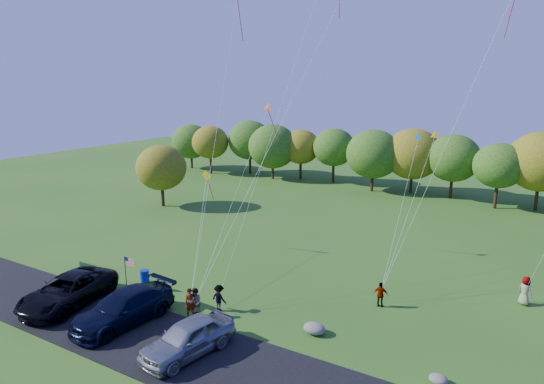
{
  "coord_description": "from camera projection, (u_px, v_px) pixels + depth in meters",
  "views": [
    {
      "loc": [
        15.95,
        -21.18,
        13.92
      ],
      "look_at": [
        -0.39,
        6.0,
        6.59
      ],
      "focal_mm": 32.0,
      "sensor_mm": 36.0,
      "label": 1
    }
  ],
  "objects": [
    {
      "name": "ground",
      "position": [
        226.0,
        320.0,
        28.83
      ],
      "size": [
        140.0,
        140.0,
        0.0
      ],
      "primitive_type": "plane",
      "color": "#275C1A",
      "rests_on": "ground"
    },
    {
      "name": "asphalt_lane",
      "position": [
        181.0,
        351.0,
        25.48
      ],
      "size": [
        44.0,
        6.0,
        0.06
      ],
      "primitive_type": "cube",
      "color": "black",
      "rests_on": "ground"
    },
    {
      "name": "treeline",
      "position": [
        416.0,
        159.0,
        57.37
      ],
      "size": [
        77.51,
        27.44,
        8.37
      ],
      "color": "#352213",
      "rests_on": "ground"
    },
    {
      "name": "minivan_dark",
      "position": [
        68.0,
        291.0,
        30.49
      ],
      "size": [
        4.25,
        7.17,
        1.87
      ],
      "primitive_type": "imported",
      "rotation": [
        0.0,
        0.0,
        0.18
      ],
      "color": "black",
      "rests_on": "asphalt_lane"
    },
    {
      "name": "minivan_navy",
      "position": [
        123.0,
        308.0,
        28.15
      ],
      "size": [
        3.19,
        6.66,
        1.87
      ],
      "primitive_type": "imported",
      "rotation": [
        0.0,
        0.0,
        -0.09
      ],
      "color": "black",
      "rests_on": "asphalt_lane"
    },
    {
      "name": "minivan_silver",
      "position": [
        188.0,
        338.0,
        24.95
      ],
      "size": [
        3.03,
        5.66,
        1.83
      ],
      "primitive_type": "imported",
      "rotation": [
        0.0,
        0.0,
        -0.17
      ],
      "color": "#94979E",
      "rests_on": "asphalt_lane"
    },
    {
      "name": "flyer_a",
      "position": [
        190.0,
        303.0,
        28.96
      ],
      "size": [
        0.77,
        0.79,
        1.83
      ],
      "primitive_type": "imported",
      "rotation": [
        0.0,
        0.0,
        0.86
      ],
      "color": "#4C4C59",
      "rests_on": "ground"
    },
    {
      "name": "flyer_b",
      "position": [
        195.0,
        303.0,
        29.02
      ],
      "size": [
        1.11,
        1.07,
        1.81
      ],
      "primitive_type": "imported",
      "rotation": [
        0.0,
        0.0,
        -0.63
      ],
      "color": "#4C4C59",
      "rests_on": "ground"
    },
    {
      "name": "flyer_c",
      "position": [
        219.0,
        298.0,
        29.82
      ],
      "size": [
        1.14,
        0.73,
        1.68
      ],
      "primitive_type": "imported",
      "rotation": [
        0.0,
        0.0,
        3.04
      ],
      "color": "#4C4C59",
      "rests_on": "ground"
    },
    {
      "name": "flyer_d",
      "position": [
        381.0,
        295.0,
        30.34
      ],
      "size": [
        1.0,
        0.55,
        1.62
      ],
      "primitive_type": "imported",
      "rotation": [
        0.0,
        0.0,
        3.31
      ],
      "color": "#4C4C59",
      "rests_on": "ground"
    },
    {
      "name": "flyer_e",
      "position": [
        525.0,
        291.0,
        30.59
      ],
      "size": [
        1.1,
        0.99,
        1.88
      ],
      "primitive_type": "imported",
      "rotation": [
        0.0,
        0.0,
        2.6
      ],
      "color": "#4C4C59",
      "rests_on": "ground"
    },
    {
      "name": "park_bench",
      "position": [
        89.0,
        269.0,
        35.24
      ],
      "size": [
        1.73,
        0.44,
        0.95
      ],
      "rotation": [
        0.0,
        0.0,
        0.02
      ],
      "color": "#14371B",
      "rests_on": "ground"
    },
    {
      "name": "trash_barrel",
      "position": [
        145.0,
        276.0,
        34.05
      ],
      "size": [
        0.61,
        0.61,
        0.92
      ],
      "primitive_type": "cylinder",
      "color": "#0A1EA3",
      "rests_on": "ground"
    },
    {
      "name": "flag_assembly",
      "position": [
        128.0,
        265.0,
        32.68
      ],
      "size": [
        0.86,
        0.56,
        2.32
      ],
      "color": "black",
      "rests_on": "ground"
    },
    {
      "name": "boulder_near",
      "position": [
        314.0,
        328.0,
        27.19
      ],
      "size": [
        1.27,
        1.0,
        0.64
      ],
      "primitive_type": "ellipsoid",
      "color": "gray",
      "rests_on": "ground"
    },
    {
      "name": "boulder_far",
      "position": [
        438.0,
        379.0,
        22.72
      ],
      "size": [
        0.89,
        0.74,
        0.46
      ],
      "primitive_type": "ellipsoid",
      "color": "gray",
      "rests_on": "ground"
    },
    {
      "name": "kites_aloft",
      "position": [
        346.0,
        7.0,
        34.66
      ],
      "size": [
        26.2,
        8.39,
        20.21
      ],
      "color": "orange",
      "rests_on": "ground"
    }
  ]
}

